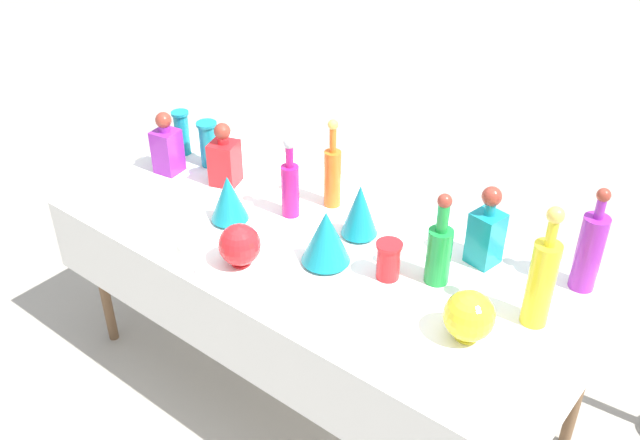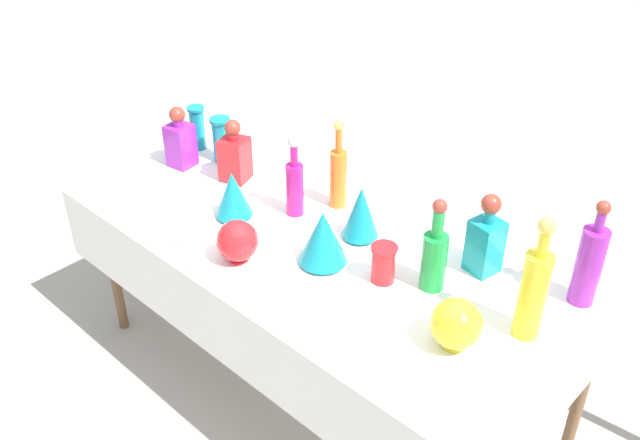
# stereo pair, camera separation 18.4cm
# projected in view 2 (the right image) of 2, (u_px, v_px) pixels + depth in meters

# --- Properties ---
(ground_plane) EXTENTS (40.00, 40.00, 0.00)m
(ground_plane) POSITION_uv_depth(u_px,v_px,m) (320.00, 386.00, 3.07)
(ground_plane) COLOR #A0998C
(display_table) EXTENTS (2.09, 0.93, 0.76)m
(display_table) POSITION_uv_depth(u_px,v_px,m) (313.00, 259.00, 2.66)
(display_table) COLOR white
(display_table) RESTS_ON ground
(tall_bottle_0) EXTENTS (0.07, 0.07, 0.34)m
(tall_bottle_0) POSITION_uv_depth(u_px,v_px,m) (295.00, 184.00, 2.75)
(tall_bottle_0) COLOR #C61972
(tall_bottle_0) RESTS_ON display_table
(tall_bottle_1) EXTENTS (0.07, 0.07, 0.37)m
(tall_bottle_1) POSITION_uv_depth(u_px,v_px,m) (338.00, 174.00, 2.79)
(tall_bottle_1) COLOR orange
(tall_bottle_1) RESTS_ON display_table
(tall_bottle_2) EXTENTS (0.09, 0.09, 0.35)m
(tall_bottle_2) POSITION_uv_depth(u_px,v_px,m) (434.00, 255.00, 2.36)
(tall_bottle_2) COLOR #198C38
(tall_bottle_2) RESTS_ON display_table
(tall_bottle_3) EXTENTS (0.09, 0.09, 0.43)m
(tall_bottle_3) POSITION_uv_depth(u_px,v_px,m) (534.00, 290.00, 2.14)
(tall_bottle_3) COLOR yellow
(tall_bottle_3) RESTS_ON display_table
(tall_bottle_4) EXTENTS (0.09, 0.09, 0.39)m
(tall_bottle_4) POSITION_uv_depth(u_px,v_px,m) (589.00, 263.00, 2.29)
(tall_bottle_4) COLOR purple
(tall_bottle_4) RESTS_ON display_table
(square_decanter_0) EXTENTS (0.12, 0.12, 0.28)m
(square_decanter_0) POSITION_uv_depth(u_px,v_px,m) (180.00, 141.00, 3.08)
(square_decanter_0) COLOR purple
(square_decanter_0) RESTS_ON display_table
(square_decanter_1) EXTENTS (0.12, 0.12, 0.31)m
(square_decanter_1) POSITION_uv_depth(u_px,v_px,m) (486.00, 240.00, 2.44)
(square_decanter_1) COLOR teal
(square_decanter_1) RESTS_ON display_table
(square_decanter_2) EXTENTS (0.14, 0.14, 0.27)m
(square_decanter_2) POSITION_uv_depth(u_px,v_px,m) (235.00, 155.00, 2.98)
(square_decanter_2) COLOR red
(square_decanter_2) RESTS_ON display_table
(slender_vase_0) EXTENTS (0.08, 0.08, 0.20)m
(slender_vase_0) POSITION_uv_depth(u_px,v_px,m) (197.00, 126.00, 3.22)
(slender_vase_0) COLOR teal
(slender_vase_0) RESTS_ON display_table
(slender_vase_1) EXTENTS (0.09, 0.09, 0.21)m
(slender_vase_1) POSITION_uv_depth(u_px,v_px,m) (221.00, 138.00, 3.12)
(slender_vase_1) COLOR teal
(slender_vase_1) RESTS_ON display_table
(slender_vase_2) EXTENTS (0.09, 0.09, 0.14)m
(slender_vase_2) POSITION_uv_depth(u_px,v_px,m) (384.00, 262.00, 2.42)
(slender_vase_2) COLOR red
(slender_vase_2) RESTS_ON display_table
(fluted_vase_0) EXTENTS (0.15, 0.15, 0.20)m
(fluted_vase_0) POSITION_uv_depth(u_px,v_px,m) (233.00, 194.00, 2.74)
(fluted_vase_0) COLOR teal
(fluted_vase_0) RESTS_ON display_table
(fluted_vase_1) EXTENTS (0.18, 0.18, 0.21)m
(fluted_vase_1) POSITION_uv_depth(u_px,v_px,m) (323.00, 237.00, 2.49)
(fluted_vase_1) COLOR teal
(fluted_vase_1) RESTS_ON display_table
(fluted_vase_2) EXTENTS (0.14, 0.14, 0.22)m
(fluted_vase_2) POSITION_uv_depth(u_px,v_px,m) (361.00, 212.00, 2.62)
(fluted_vase_2) COLOR teal
(fluted_vase_2) RESTS_ON display_table
(round_bowl_0) EXTENTS (0.15, 0.15, 0.16)m
(round_bowl_0) POSITION_uv_depth(u_px,v_px,m) (237.00, 241.00, 2.52)
(round_bowl_0) COLOR red
(round_bowl_0) RESTS_ON display_table
(round_bowl_1) EXTENTS (0.16, 0.16, 0.17)m
(round_bowl_1) POSITION_uv_depth(u_px,v_px,m) (456.00, 324.00, 2.14)
(round_bowl_1) COLOR yellow
(round_bowl_1) RESTS_ON display_table
(price_tag_left) EXTENTS (0.05, 0.03, 0.05)m
(price_tag_left) POSITION_uv_depth(u_px,v_px,m) (179.00, 246.00, 2.60)
(price_tag_left) COLOR white
(price_tag_left) RESTS_ON display_table
(price_tag_center) EXTENTS (0.06, 0.02, 0.04)m
(price_tag_center) POSITION_uv_depth(u_px,v_px,m) (199.00, 265.00, 2.50)
(price_tag_center) COLOR white
(price_tag_center) RESTS_ON display_table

